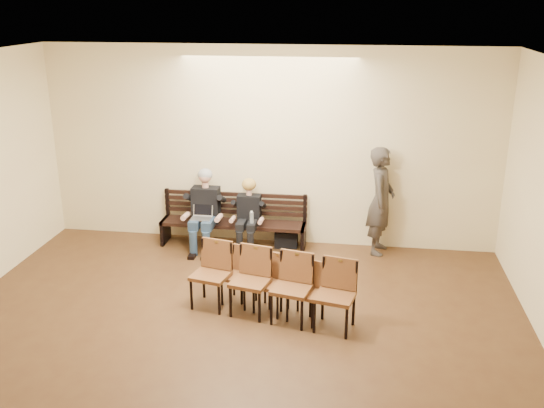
{
  "coord_description": "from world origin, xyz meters",
  "views": [
    {
      "loc": [
        1.55,
        -5.22,
        4.22
      ],
      "look_at": [
        0.19,
        4.05,
        1.03
      ],
      "focal_mm": 40.0,
      "sensor_mm": 36.0,
      "label": 1
    }
  ],
  "objects_px": {
    "laptop": "(201,220)",
    "chair_row_back": "(271,284)",
    "bag": "(286,239)",
    "bench": "(233,234)",
    "passerby": "(381,193)",
    "chair_row_front": "(270,286)",
    "seated_man": "(205,209)",
    "seated_woman": "(248,218)",
    "water_bottle": "(252,224)"
  },
  "relations": [
    {
      "from": "water_bottle",
      "to": "passerby",
      "type": "height_order",
      "value": "passerby"
    },
    {
      "from": "laptop",
      "to": "bag",
      "type": "relative_size",
      "value": 0.87
    },
    {
      "from": "bag",
      "to": "chair_row_front",
      "type": "xyz_separation_m",
      "value": [
        0.09,
        -2.55,
        0.33
      ]
    },
    {
      "from": "bench",
      "to": "water_bottle",
      "type": "bearing_deg",
      "value": -39.46
    },
    {
      "from": "bag",
      "to": "chair_row_back",
      "type": "bearing_deg",
      "value": -88.13
    },
    {
      "from": "seated_man",
      "to": "passerby",
      "type": "xyz_separation_m",
      "value": [
        3.05,
        0.22,
        0.37
      ]
    },
    {
      "from": "bench",
      "to": "chair_row_front",
      "type": "relative_size",
      "value": 1.12
    },
    {
      "from": "bench",
      "to": "bag",
      "type": "bearing_deg",
      "value": 5.65
    },
    {
      "from": "passerby",
      "to": "chair_row_back",
      "type": "relative_size",
      "value": 1.46
    },
    {
      "from": "water_bottle",
      "to": "chair_row_front",
      "type": "distance_m",
      "value": 2.22
    },
    {
      "from": "seated_man",
      "to": "chair_row_front",
      "type": "height_order",
      "value": "seated_man"
    },
    {
      "from": "laptop",
      "to": "chair_row_back",
      "type": "distance_m",
      "value": 2.48
    },
    {
      "from": "laptop",
      "to": "chair_row_front",
      "type": "relative_size",
      "value": 0.15
    },
    {
      "from": "seated_man",
      "to": "bag",
      "type": "xyz_separation_m",
      "value": [
        1.42,
        0.21,
        -0.57
      ]
    },
    {
      "from": "bag",
      "to": "passerby",
      "type": "height_order",
      "value": "passerby"
    },
    {
      "from": "bench",
      "to": "chair_row_back",
      "type": "distance_m",
      "value": 2.51
    },
    {
      "from": "bench",
      "to": "passerby",
      "type": "xyz_separation_m",
      "value": [
        2.57,
        0.1,
        0.86
      ]
    },
    {
      "from": "seated_man",
      "to": "laptop",
      "type": "relative_size",
      "value": 4.12
    },
    {
      "from": "seated_man",
      "to": "passerby",
      "type": "relative_size",
      "value": 0.66
    },
    {
      "from": "seated_woman",
      "to": "laptop",
      "type": "xyz_separation_m",
      "value": [
        -0.79,
        -0.2,
        -0.0
      ]
    },
    {
      "from": "bench",
      "to": "passerby",
      "type": "relative_size",
      "value": 1.2
    },
    {
      "from": "water_bottle",
      "to": "laptop",
      "type": "bearing_deg",
      "value": 179.7
    },
    {
      "from": "chair_row_front",
      "to": "chair_row_back",
      "type": "distance_m",
      "value": 0.18
    },
    {
      "from": "seated_man",
      "to": "passerby",
      "type": "bearing_deg",
      "value": 4.13
    },
    {
      "from": "bench",
      "to": "seated_man",
      "type": "height_order",
      "value": "seated_man"
    },
    {
      "from": "laptop",
      "to": "chair_row_back",
      "type": "xyz_separation_m",
      "value": [
        1.51,
        -1.96,
        -0.16
      ]
    },
    {
      "from": "bench",
      "to": "chair_row_front",
      "type": "distance_m",
      "value": 2.68
    },
    {
      "from": "bench",
      "to": "laptop",
      "type": "relative_size",
      "value": 7.49
    },
    {
      "from": "seated_man",
      "to": "seated_woman",
      "type": "xyz_separation_m",
      "value": [
        0.78,
        0.0,
        -0.14
      ]
    },
    {
      "from": "chair_row_front",
      "to": "bench",
      "type": "bearing_deg",
      "value": 125.37
    },
    {
      "from": "bag",
      "to": "bench",
      "type": "bearing_deg",
      "value": -174.35
    },
    {
      "from": "passerby",
      "to": "laptop",
      "type": "bearing_deg",
      "value": 107.41
    },
    {
      "from": "seated_man",
      "to": "seated_woman",
      "type": "relative_size",
      "value": 1.24
    },
    {
      "from": "seated_man",
      "to": "bag",
      "type": "height_order",
      "value": "seated_man"
    },
    {
      "from": "seated_woman",
      "to": "chair_row_back",
      "type": "distance_m",
      "value": 2.29
    },
    {
      "from": "bench",
      "to": "passerby",
      "type": "distance_m",
      "value": 2.71
    },
    {
      "from": "bench",
      "to": "seated_man",
      "type": "relative_size",
      "value": 1.82
    },
    {
      "from": "bench",
      "to": "seated_woman",
      "type": "bearing_deg",
      "value": -21.85
    },
    {
      "from": "passerby",
      "to": "seated_man",
      "type": "bearing_deg",
      "value": 103.69
    },
    {
      "from": "bag",
      "to": "chair_row_back",
      "type": "xyz_separation_m",
      "value": [
        0.08,
        -2.38,
        0.27
      ]
    },
    {
      "from": "seated_woman",
      "to": "chair_row_front",
      "type": "xyz_separation_m",
      "value": [
        0.74,
        -2.33,
        -0.1
      ]
    },
    {
      "from": "chair_row_front",
      "to": "laptop",
      "type": "bearing_deg",
      "value": 138.12
    },
    {
      "from": "seated_woman",
      "to": "laptop",
      "type": "distance_m",
      "value": 0.82
    },
    {
      "from": "water_bottle",
      "to": "chair_row_back",
      "type": "xyz_separation_m",
      "value": [
        0.63,
        -1.96,
        -0.15
      ]
    },
    {
      "from": "water_bottle",
      "to": "chair_row_back",
      "type": "height_order",
      "value": "chair_row_back"
    },
    {
      "from": "water_bottle",
      "to": "chair_row_back",
      "type": "relative_size",
      "value": 0.15
    },
    {
      "from": "bench",
      "to": "passerby",
      "type": "bearing_deg",
      "value": 2.23
    },
    {
      "from": "bag",
      "to": "chair_row_back",
      "type": "height_order",
      "value": "chair_row_back"
    },
    {
      "from": "laptop",
      "to": "chair_row_back",
      "type": "relative_size",
      "value": 0.23
    },
    {
      "from": "seated_woman",
      "to": "chair_row_front",
      "type": "distance_m",
      "value": 2.45
    }
  ]
}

